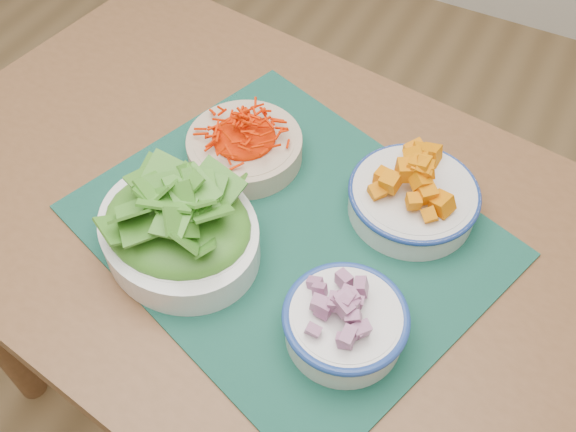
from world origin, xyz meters
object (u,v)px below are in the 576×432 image
at_px(carrot_bowl, 244,143).
at_px(squash_bowl, 414,192).
at_px(onion_bowl, 345,319).
at_px(table, 253,248).
at_px(lettuce_bowl, 177,224).
at_px(placemat, 288,230).

distance_m(carrot_bowl, squash_bowl, 0.26).
bearing_deg(onion_bowl, carrot_bowl, 141.51).
height_order(table, lettuce_bowl, lettuce_bowl).
bearing_deg(onion_bowl, lettuce_bowl, 175.39).
xyz_separation_m(placemat, lettuce_bowl, (-0.11, -0.09, 0.05)).
relative_size(table, lettuce_bowl, 4.03).
bearing_deg(placemat, onion_bowl, -20.95).
relative_size(placemat, carrot_bowl, 2.97).
height_order(placemat, onion_bowl, onion_bowl).
height_order(table, placemat, placemat).
bearing_deg(carrot_bowl, onion_bowl, -38.49).
xyz_separation_m(table, squash_bowl, (0.21, 0.09, 0.16)).
height_order(table, carrot_bowl, carrot_bowl).
relative_size(carrot_bowl, onion_bowl, 0.99).
distance_m(placemat, onion_bowl, 0.18).
xyz_separation_m(carrot_bowl, onion_bowl, (0.26, -0.20, 0.01)).
relative_size(table, squash_bowl, 5.92).
bearing_deg(table, placemat, -6.91).
xyz_separation_m(table, lettuce_bowl, (-0.04, -0.11, 0.17)).
height_order(carrot_bowl, lettuce_bowl, lettuce_bowl).
bearing_deg(squash_bowl, placemat, -141.31).
bearing_deg(onion_bowl, placemat, 140.37).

